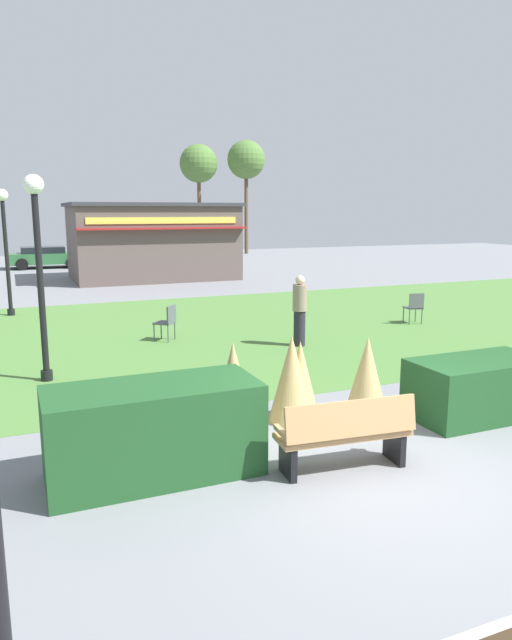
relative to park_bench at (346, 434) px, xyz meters
name	(u,v)px	position (x,y,z in m)	size (l,w,h in m)	color
ground_plane	(389,476)	(0.42, -0.34, -0.48)	(80.00, 80.00, 0.00)	slate
lawn_patch	(183,333)	(0.42, 8.81, -0.48)	(36.00, 12.00, 0.01)	#4C7A38
park_bench	(346,434)	(0.00, 0.00, 0.00)	(1.74, 0.69, 0.95)	tan
hedge_left	(154,431)	(-2.19, 0.80, 0.09)	(2.53, 1.10, 1.13)	#1E4C23
hedge_right	(478,388)	(2.94, 0.87, -0.02)	(2.15, 1.10, 0.91)	#1E4C23
ornamental_grass_behind_left	(292,379)	(0.16, 1.82, 0.19)	(0.70, 0.70, 1.34)	tan
ornamental_grass_behind_right	(367,380)	(1.16, 1.30, 0.19)	(0.73, 0.73, 1.34)	tan
ornamental_grass_behind_center	(233,388)	(-0.84, 1.66, 0.20)	(0.70, 0.70, 1.36)	tan
ornamental_grass_behind_far	(300,380)	(0.34, 1.89, 0.13)	(0.64, 0.64, 1.22)	tan
lamppost_mid	(38,253)	(-3.16, 5.56, 1.94)	(0.36, 0.36, 3.82)	black
lamppost_far	(5,236)	(-3.74, 13.40, 1.94)	(0.36, 0.36, 3.82)	black
food_kiosk	(152,241)	(2.62, 21.60, 1.30)	(7.65, 5.29, 3.54)	#594C47
cafe_chair_west	(415,305)	(6.86, 7.43, 0.05)	(0.52, 0.52, 0.89)	#4C5156
cafe_chair_east	(168,320)	(-0.17, 8.02, 0.05)	(0.62, 0.62, 0.89)	#4C5156
person_strolling	(300,310)	(2.58, 6.26, 0.38)	(0.34, 0.34, 1.69)	#23232D
parked_car_west_slot	(45,257)	(-1.82, 29.07, 0.16)	(4.20, 2.06, 1.20)	#2D6638
tree_left_bg	(246,161)	(12.91, 35.11, 6.35)	(2.80, 2.80, 8.31)	brown
tree_right_bg	(199,165)	(9.67, 36.47, 6.08)	(2.80, 2.80, 8.03)	brown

